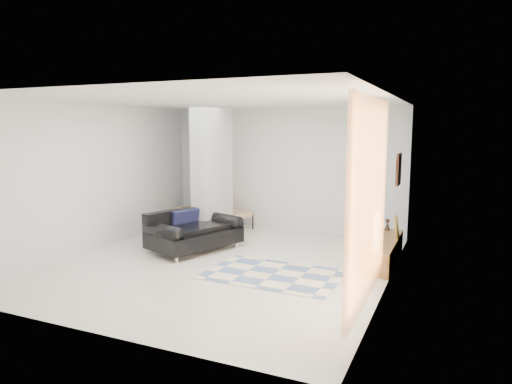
% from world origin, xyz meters
% --- Properties ---
extents(floor, '(6.00, 6.00, 0.00)m').
position_xyz_m(floor, '(0.00, 0.00, 0.00)').
color(floor, white).
rests_on(floor, ground).
extents(ceiling, '(6.00, 6.00, 0.00)m').
position_xyz_m(ceiling, '(0.00, 0.00, 2.80)').
color(ceiling, white).
rests_on(ceiling, wall_back).
extents(wall_back, '(6.00, 0.00, 6.00)m').
position_xyz_m(wall_back, '(0.00, 3.00, 1.40)').
color(wall_back, silver).
rests_on(wall_back, ground).
extents(wall_front, '(6.00, 0.00, 6.00)m').
position_xyz_m(wall_front, '(0.00, -3.00, 1.40)').
color(wall_front, silver).
rests_on(wall_front, ground).
extents(wall_left, '(0.00, 6.00, 6.00)m').
position_xyz_m(wall_left, '(-2.75, 0.00, 1.40)').
color(wall_left, silver).
rests_on(wall_left, ground).
extents(wall_right, '(0.00, 6.00, 6.00)m').
position_xyz_m(wall_right, '(2.75, 0.00, 1.40)').
color(wall_right, silver).
rests_on(wall_right, ground).
extents(partition_column, '(0.35, 1.20, 2.80)m').
position_xyz_m(partition_column, '(-1.10, 1.60, 1.40)').
color(partition_column, '#B0B4B7').
rests_on(partition_column, floor).
extents(hallway_door, '(0.85, 0.06, 2.04)m').
position_xyz_m(hallway_door, '(-2.10, 2.96, 1.02)').
color(hallway_door, white).
rests_on(hallway_door, floor).
extents(curtain, '(0.00, 2.55, 2.55)m').
position_xyz_m(curtain, '(2.67, -1.15, 1.45)').
color(curtain, orange).
rests_on(curtain, wall_right).
extents(wall_art, '(0.04, 0.45, 0.55)m').
position_xyz_m(wall_art, '(2.72, 1.24, 1.65)').
color(wall_art, '#3D1D10').
rests_on(wall_art, wall_right).
extents(media_console, '(0.45, 1.93, 0.80)m').
position_xyz_m(media_console, '(2.52, 1.25, 0.20)').
color(media_console, brown).
rests_on(media_console, floor).
extents(loveseat, '(1.54, 1.95, 0.76)m').
position_xyz_m(loveseat, '(-1.01, 0.62, 0.35)').
color(loveseat, silver).
rests_on(loveseat, floor).
extents(daybed, '(1.91, 1.07, 0.77)m').
position_xyz_m(daybed, '(-1.61, 2.53, 0.41)').
color(daybed, black).
rests_on(daybed, floor).
extents(area_rug, '(2.20, 1.50, 0.01)m').
position_xyz_m(area_rug, '(1.01, -0.20, 0.01)').
color(area_rug, beige).
rests_on(area_rug, floor).
extents(cylinder_lamp, '(0.11, 0.11, 0.62)m').
position_xyz_m(cylinder_lamp, '(2.50, 0.53, 0.71)').
color(cylinder_lamp, silver).
rests_on(cylinder_lamp, media_console).
extents(bronze_figurine, '(0.12, 0.12, 0.22)m').
position_xyz_m(bronze_figurine, '(2.47, 2.03, 0.51)').
color(bronze_figurine, '#312216').
rests_on(bronze_figurine, media_console).
extents(vase, '(0.20, 0.20, 0.19)m').
position_xyz_m(vase, '(2.47, 0.93, 0.49)').
color(vase, silver).
rests_on(vase, media_console).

